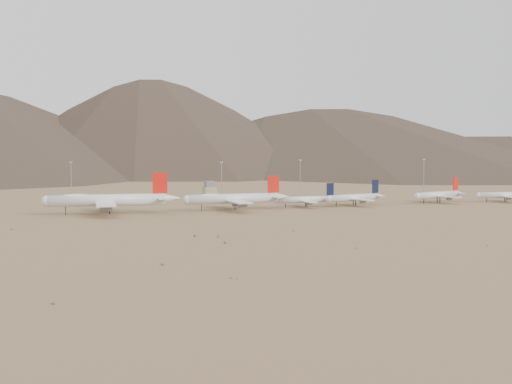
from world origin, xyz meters
name	(u,v)px	position (x,y,z in m)	size (l,w,h in m)	color
ground	(222,218)	(0.00, 0.00, 0.00)	(3000.00, 3000.00, 0.00)	#A07E53
mountain_ridge	(57,76)	(0.00, 900.00, 150.00)	(4400.00, 1000.00, 300.00)	#4A392C
widebody_centre	(108,200)	(-51.50, 38.24, 7.54)	(73.44, 56.96, 21.86)	white
widebody_east	(234,198)	(18.98, 36.68, 6.54)	(63.89, 48.81, 18.98)	white
narrowbody_a	(307,199)	(65.20, 38.45, 4.54)	(42.40, 30.39, 13.98)	white
narrowbody_b	(355,197)	(96.87, 37.34, 4.96)	(45.61, 33.55, 15.29)	white
narrowbody_c	(439,195)	(157.22, 37.49, 5.05)	(45.73, 33.95, 15.57)	white
narrowbody_d	(506,195)	(200.66, 26.69, 4.54)	(42.00, 30.73, 13.99)	white
control_tower	(210,191)	(30.00, 120.00, 5.32)	(8.00, 8.00, 12.00)	tan
mast_west	(71,179)	(-59.93, 136.85, 14.20)	(2.00, 0.60, 25.70)	gray
mast_centre	(222,179)	(33.11, 102.85, 14.20)	(2.00, 0.60, 25.70)	gray
mast_east	(300,175)	(104.03, 134.50, 14.20)	(2.00, 0.60, 25.70)	gray
mast_far_east	(424,174)	(200.34, 119.08, 14.20)	(2.00, 0.60, 25.70)	gray
desert_scrub	(210,245)	(-35.07, -94.59, 0.34)	(422.58, 165.84, 0.96)	olive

